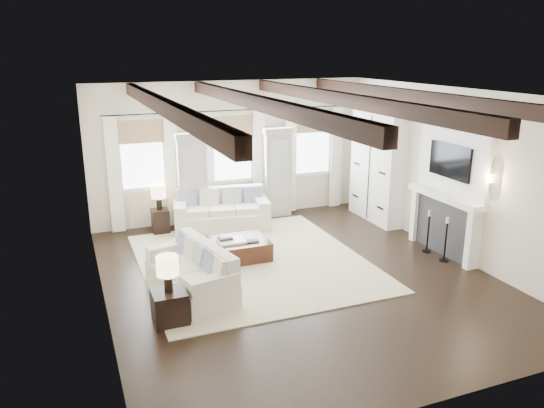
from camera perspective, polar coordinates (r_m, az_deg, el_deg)
name	(u,v)px	position (r m, az deg, el deg)	size (l,w,h in m)	color
ground	(297,277)	(9.48, 2.73, -7.83)	(7.50, 7.50, 0.00)	black
room_shell	(315,159)	(9.97, 4.69, 4.80)	(6.54, 7.54, 3.22)	beige
area_rug	(253,261)	(10.09, -2.08, -6.20)	(4.07, 4.53, 0.02)	beige
sofa_back	(221,213)	(11.89, -5.49, -0.95)	(2.21, 1.30, 0.89)	silver
sofa_left	(194,273)	(8.89, -8.41, -7.39)	(1.23, 2.03, 0.81)	silver
ottoman	(230,250)	(10.16, -4.53, -5.00)	(1.43, 0.89, 0.38)	black
tray	(231,241)	(10.04, -4.38, -4.00)	(0.50, 0.38, 0.04)	white
book_lower	(225,238)	(10.07, -5.05, -3.71)	(0.26, 0.20, 0.04)	#262628
book_upper	(225,237)	(10.06, -5.03, -3.52)	(0.22, 0.17, 0.03)	beige
book_loose	(252,241)	(10.04, -2.18, -3.99)	(0.24, 0.18, 0.03)	#262628
side_table_front	(170,307)	(8.05, -10.94, -10.82)	(0.49, 0.49, 0.49)	black
lamp_front	(167,268)	(7.79, -11.19, -6.75)	(0.32, 0.32, 0.55)	black
side_table_back	(160,221)	(11.82, -11.92, -1.81)	(0.35, 0.35, 0.53)	black
lamp_back	(159,193)	(11.64, -12.10, 1.17)	(0.32, 0.32, 0.55)	black
candlestick_near	(445,243)	(10.53, 18.15, -4.01)	(0.18, 0.18, 0.87)	black
candlestick_far	(428,235)	(10.92, 16.42, -3.18)	(0.17, 0.17, 0.85)	black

